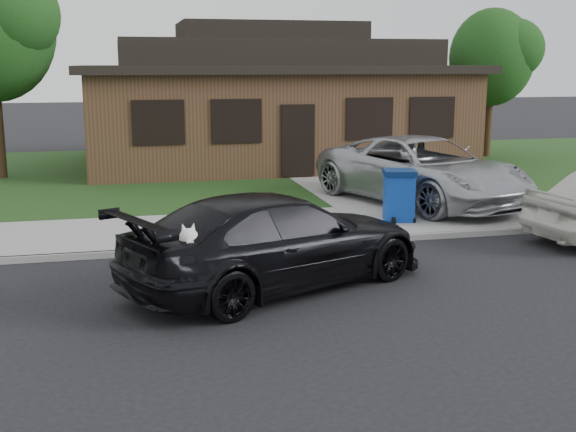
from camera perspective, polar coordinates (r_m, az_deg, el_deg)
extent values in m
plane|color=black|center=(10.15, -6.37, -7.88)|extent=(120.00, 120.00, 0.00)
cube|color=gray|center=(14.92, -8.68, -1.26)|extent=(60.00, 3.00, 0.12)
cube|color=gray|center=(13.46, -8.17, -2.68)|extent=(60.00, 0.12, 0.12)
cube|color=#193814|center=(22.77, -10.32, 3.24)|extent=(60.00, 13.00, 0.13)
cube|color=gray|center=(21.00, 6.72, 2.65)|extent=(4.50, 13.00, 0.14)
imported|color=black|center=(11.20, -0.88, -1.97)|extent=(5.48, 4.01, 1.47)
ellipsoid|color=white|center=(10.01, -7.95, -1.98)|extent=(0.34, 0.40, 0.30)
sphere|color=white|center=(9.77, -7.84, -1.73)|extent=(0.26, 0.26, 0.26)
cube|color=white|center=(9.66, -7.76, -2.16)|extent=(0.09, 0.12, 0.08)
sphere|color=black|center=(9.60, -7.73, -2.24)|extent=(0.04, 0.04, 0.04)
cone|color=white|center=(9.78, -8.27, -0.91)|extent=(0.11, 0.11, 0.14)
cone|color=white|center=(9.79, -7.51, -0.87)|extent=(0.11, 0.11, 0.14)
imported|color=#A9ABB0|center=(17.59, 10.54, 3.57)|extent=(4.38, 6.25, 1.58)
cube|color=#0E379B|center=(15.57, 8.74, 1.40)|extent=(0.74, 0.74, 1.00)
cube|color=#061D4C|center=(15.48, 8.81, 3.42)|extent=(0.81, 0.81, 0.11)
cylinder|color=black|center=(15.30, 8.35, -0.39)|extent=(0.09, 0.16, 0.16)
cylinder|color=black|center=(15.46, 9.88, -0.30)|extent=(0.09, 0.16, 0.16)
cube|color=#422B1C|center=(25.08, -1.45, 7.81)|extent=(12.00, 8.00, 3.00)
cube|color=black|center=(25.01, -1.47, 11.53)|extent=(12.60, 8.60, 0.25)
cube|color=black|center=(25.01, -1.48, 12.73)|extent=(10.00, 6.50, 0.80)
cube|color=black|center=(25.03, -1.49, 14.33)|extent=(6.00, 3.50, 0.60)
cube|color=black|center=(21.20, 0.78, 5.98)|extent=(1.00, 0.06, 2.10)
cube|color=black|center=(20.56, -10.20, 7.29)|extent=(1.30, 0.05, 1.10)
cube|color=black|center=(20.79, -4.08, 7.49)|extent=(1.30, 0.05, 1.10)
cube|color=black|center=(21.78, 6.46, 7.65)|extent=(1.30, 0.05, 1.10)
cube|color=black|center=(22.53, 11.30, 7.63)|extent=(1.30, 0.05, 1.10)
sphere|color=#26591E|center=(22.16, -20.84, 14.64)|extent=(2.52, 2.52, 2.52)
cylinder|color=#332114|center=(27.42, 15.50, 6.72)|extent=(0.28, 0.28, 2.03)
ellipsoid|color=#143811|center=(27.32, 15.79, 11.97)|extent=(3.00, 3.00, 3.45)
sphere|color=#26591E|center=(27.23, 17.43, 12.51)|extent=(2.10, 2.10, 2.10)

